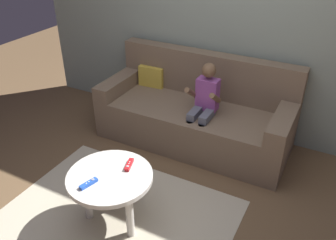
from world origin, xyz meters
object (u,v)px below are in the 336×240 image
object	(u,v)px
person_seated_on_couch	(204,105)
game_remote_red_near_edge	(129,165)
couch	(196,114)
coffee_table	(111,182)
game_remote_blue_center	(89,184)

from	to	relation	value
person_seated_on_couch	game_remote_red_near_edge	size ratio (longest dim) A/B	6.36
couch	coffee_table	bearing A→B (deg)	-93.21
person_seated_on_couch	coffee_table	size ratio (longest dim) A/B	1.45
couch	game_remote_blue_center	bearing A→B (deg)	-95.28
couch	game_remote_blue_center	size ratio (longest dim) A/B	13.46
couch	person_seated_on_couch	distance (m)	0.33
person_seated_on_couch	game_remote_blue_center	xyz separation A→B (m)	(-0.30, -1.36, -0.06)
person_seated_on_couch	coffee_table	distance (m)	1.23
couch	coffee_table	distance (m)	1.38
couch	person_seated_on_couch	size ratio (longest dim) A/B	2.12
couch	game_remote_red_near_edge	xyz separation A→B (m)	(-0.01, -1.23, 0.17)
coffee_table	couch	bearing A→B (deg)	86.79
couch	game_remote_red_near_edge	bearing A→B (deg)	-90.45
coffee_table	game_remote_blue_center	xyz separation A→B (m)	(-0.07, -0.16, 0.09)
game_remote_blue_center	coffee_table	bearing A→B (deg)	68.03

